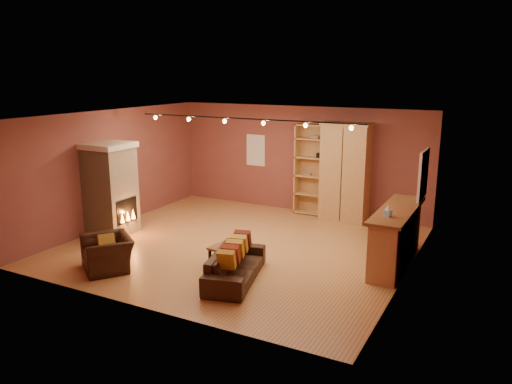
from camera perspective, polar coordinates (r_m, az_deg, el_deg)
The scene contains 16 objects.
floor at distance 10.85m, azimuth -1.86°, elevation -6.16°, with size 7.00×7.00×0.00m, color #A36B3A.
ceiling at distance 10.25m, azimuth -1.98°, elevation 8.74°, with size 7.00×7.00×0.00m, color brown.
back_wall at distance 13.33m, azimuth 4.99°, elevation 3.75°, with size 7.00×0.02×2.80m, color brown.
left_wall at distance 12.53m, azimuth -16.01°, elevation 2.64°, with size 0.02×6.50×2.80m, color brown.
right_wall at distance 9.29m, azimuth 17.22°, elevation -1.14°, with size 0.02×6.50×2.80m, color brown.
fireplace at distance 11.86m, azimuth -16.27°, elevation 0.35°, with size 1.01×0.98×2.12m.
back_window at distance 13.83m, azimuth -0.02°, elevation 4.79°, with size 0.56×0.04×0.86m, color white.
bookcase at distance 13.08m, azimuth 6.70°, elevation 2.64°, with size 0.97×0.38×2.37m.
armoire at distance 12.61m, azimuth 10.17°, elevation 2.26°, with size 1.21×0.69×2.46m.
bar_counter at distance 9.99m, azimuth 15.67°, elevation -4.95°, with size 0.63×2.37×1.14m.
tissue_box at distance 9.27m, azimuth 14.85°, elevation -2.15°, with size 0.14×0.14×0.21m.
right_window at distance 10.59m, azimuth 18.58°, elevation 1.91°, with size 0.05×0.90×1.00m, color white.
loveseat at distance 9.03m, azimuth -2.39°, elevation -7.74°, with size 1.00×1.94×0.77m.
armchair at distance 9.88m, azimuth -16.65°, elevation -6.12°, with size 1.17×1.09×0.86m.
coffee_table at distance 9.64m, azimuth -3.42°, elevation -6.57°, with size 0.61×0.61×0.41m.
track_rail at distance 10.43m, azimuth -1.43°, elevation 8.20°, with size 5.20×0.09×0.13m.
Camera 1 is at (5.05, -8.88, 3.67)m, focal length 35.00 mm.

